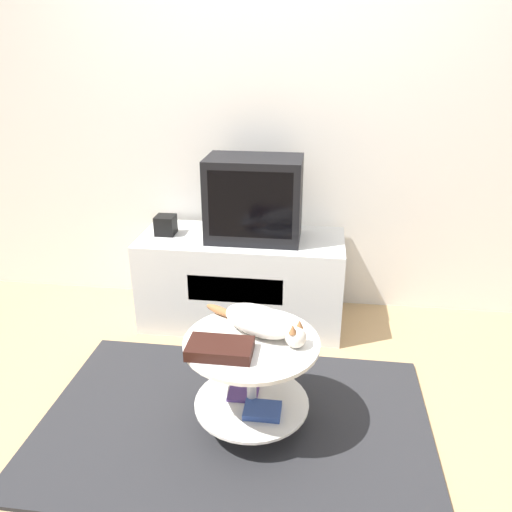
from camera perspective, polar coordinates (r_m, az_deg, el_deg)
ground_plane at (r=2.53m, az=-2.46°, el=-18.66°), size 12.00×12.00×0.00m
wall_back at (r=3.23m, az=1.35°, el=16.28°), size 8.00×0.05×2.60m
rug at (r=2.52m, az=-2.46°, el=-18.49°), size 1.84×1.19×0.02m
tv_stand at (r=3.19m, az=-1.62°, el=-2.72°), size 1.26×0.53×0.58m
tv at (r=2.98m, az=-0.22°, el=6.54°), size 0.56×0.35×0.50m
speaker at (r=3.16m, az=-10.29°, el=3.50°), size 0.12×0.12×0.12m
coffee_table at (r=2.31m, az=-0.48°, el=-13.22°), size 0.60×0.60×0.46m
dvd_box at (r=2.12m, az=-4.13°, el=-10.52°), size 0.27×0.16×0.05m
cat at (r=2.25m, az=0.57°, el=-7.51°), size 0.51×0.35×0.12m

